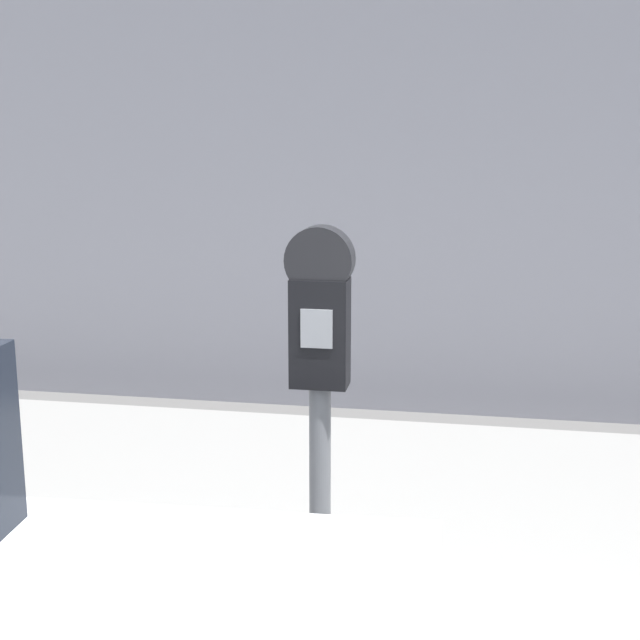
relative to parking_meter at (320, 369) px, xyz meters
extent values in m
cube|color=#9E9B96|center=(-0.03, 0.97, -1.03)|extent=(24.00, 2.80, 0.14)
cylinder|color=slate|center=(0.00, 0.00, -0.51)|extent=(0.07, 0.07, 0.91)
cube|color=black|center=(0.00, 0.00, 0.12)|extent=(0.18, 0.11, 0.35)
cube|color=gray|center=(0.00, -0.06, 0.15)|extent=(0.10, 0.01, 0.12)
cylinder|color=black|center=(0.00, 0.00, 0.35)|extent=(0.21, 0.09, 0.21)
camera|label=1|loc=(0.49, -2.70, 0.76)|focal=50.00mm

